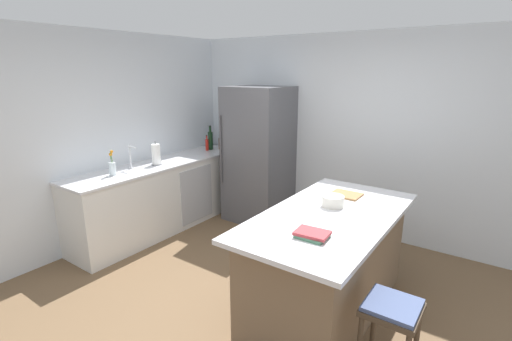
{
  "coord_description": "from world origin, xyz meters",
  "views": [
    {
      "loc": [
        1.7,
        -2.39,
        2.14
      ],
      "look_at": [
        -0.68,
        1.0,
        1.0
      ],
      "focal_mm": 25.78,
      "sensor_mm": 36.0,
      "label": 1
    }
  ],
  "objects_px": {
    "flower_vase": "(112,167)",
    "wine_bottle": "(210,140)",
    "refrigerator": "(259,155)",
    "syrup_bottle": "(221,143)",
    "mixing_bowl": "(333,201)",
    "cutting_board": "(346,195)",
    "sink_faucet": "(131,157)",
    "kitchen_island": "(328,262)",
    "bar_stool": "(391,318)",
    "gin_bottle": "(222,141)",
    "hot_sauce_bottle": "(207,144)",
    "paper_towel_roll": "(156,155)",
    "cookbook_stack": "(312,234)"
  },
  "relations": [
    {
      "from": "wine_bottle",
      "to": "paper_towel_roll",
      "type": "bearing_deg",
      "value": -86.28
    },
    {
      "from": "kitchen_island",
      "to": "flower_vase",
      "type": "xyz_separation_m",
      "value": [
        -2.6,
        -0.35,
        0.56
      ]
    },
    {
      "from": "gin_bottle",
      "to": "sink_faucet",
      "type": "bearing_deg",
      "value": -93.23
    },
    {
      "from": "syrup_bottle",
      "to": "mixing_bowl",
      "type": "relative_size",
      "value": 1.16
    },
    {
      "from": "refrigerator",
      "to": "hot_sauce_bottle",
      "type": "xyz_separation_m",
      "value": [
        -0.89,
        -0.11,
        0.07
      ]
    },
    {
      "from": "bar_stool",
      "to": "paper_towel_roll",
      "type": "relative_size",
      "value": 2.06
    },
    {
      "from": "hot_sauce_bottle",
      "to": "syrup_bottle",
      "type": "bearing_deg",
      "value": 62.1
    },
    {
      "from": "bar_stool",
      "to": "syrup_bottle",
      "type": "height_order",
      "value": "syrup_bottle"
    },
    {
      "from": "hot_sauce_bottle",
      "to": "mixing_bowl",
      "type": "bearing_deg",
      "value": -23.82
    },
    {
      "from": "wine_bottle",
      "to": "cutting_board",
      "type": "height_order",
      "value": "wine_bottle"
    },
    {
      "from": "gin_bottle",
      "to": "mixing_bowl",
      "type": "relative_size",
      "value": 1.45
    },
    {
      "from": "sink_faucet",
      "to": "hot_sauce_bottle",
      "type": "xyz_separation_m",
      "value": [
        0.03,
        1.36,
        -0.06
      ]
    },
    {
      "from": "gin_bottle",
      "to": "cutting_board",
      "type": "height_order",
      "value": "gin_bottle"
    },
    {
      "from": "kitchen_island",
      "to": "paper_towel_roll",
      "type": "xyz_separation_m",
      "value": [
        -2.58,
        0.28,
        0.59
      ]
    },
    {
      "from": "cookbook_stack",
      "to": "mixing_bowl",
      "type": "xyz_separation_m",
      "value": [
        -0.14,
        0.69,
        0.03
      ]
    },
    {
      "from": "sink_faucet",
      "to": "gin_bottle",
      "type": "height_order",
      "value": "sink_faucet"
    },
    {
      "from": "gin_bottle",
      "to": "mixing_bowl",
      "type": "height_order",
      "value": "gin_bottle"
    },
    {
      "from": "wine_bottle",
      "to": "sink_faucet",
      "type": "bearing_deg",
      "value": -90.66
    },
    {
      "from": "bar_stool",
      "to": "sink_faucet",
      "type": "relative_size",
      "value": 2.14
    },
    {
      "from": "bar_stool",
      "to": "paper_towel_roll",
      "type": "height_order",
      "value": "paper_towel_roll"
    },
    {
      "from": "wine_bottle",
      "to": "mixing_bowl",
      "type": "xyz_separation_m",
      "value": [
        2.59,
        -1.23,
        -0.1
      ]
    },
    {
      "from": "flower_vase",
      "to": "mixing_bowl",
      "type": "bearing_deg",
      "value": 11.89
    },
    {
      "from": "paper_towel_roll",
      "to": "cookbook_stack",
      "type": "height_order",
      "value": "paper_towel_roll"
    },
    {
      "from": "bar_stool",
      "to": "wine_bottle",
      "type": "distance_m",
      "value": 3.91
    },
    {
      "from": "cutting_board",
      "to": "sink_faucet",
      "type": "bearing_deg",
      "value": -167.53
    },
    {
      "from": "wine_bottle",
      "to": "mixing_bowl",
      "type": "relative_size",
      "value": 1.85
    },
    {
      "from": "wine_bottle",
      "to": "hot_sauce_bottle",
      "type": "relative_size",
      "value": 1.54
    },
    {
      "from": "hot_sauce_bottle",
      "to": "wine_bottle",
      "type": "bearing_deg",
      "value": 95.73
    },
    {
      "from": "paper_towel_roll",
      "to": "wine_bottle",
      "type": "xyz_separation_m",
      "value": [
        -0.07,
        1.13,
        0.02
      ]
    },
    {
      "from": "kitchen_island",
      "to": "cutting_board",
      "type": "height_order",
      "value": "cutting_board"
    },
    {
      "from": "bar_stool",
      "to": "cookbook_stack",
      "type": "xyz_separation_m",
      "value": [
        -0.62,
        0.02,
        0.44
      ]
    },
    {
      "from": "flower_vase",
      "to": "wine_bottle",
      "type": "bearing_deg",
      "value": 91.66
    },
    {
      "from": "flower_vase",
      "to": "wine_bottle",
      "type": "relative_size",
      "value": 0.83
    },
    {
      "from": "refrigerator",
      "to": "sink_faucet",
      "type": "bearing_deg",
      "value": -121.87
    },
    {
      "from": "wine_bottle",
      "to": "cookbook_stack",
      "type": "height_order",
      "value": "wine_bottle"
    },
    {
      "from": "hot_sauce_bottle",
      "to": "cookbook_stack",
      "type": "xyz_separation_m",
      "value": [
        2.72,
        -1.83,
        -0.07
      ]
    },
    {
      "from": "kitchen_island",
      "to": "mixing_bowl",
      "type": "xyz_separation_m",
      "value": [
        -0.06,
        0.18,
        0.51
      ]
    },
    {
      "from": "refrigerator",
      "to": "bar_stool",
      "type": "height_order",
      "value": "refrigerator"
    },
    {
      "from": "refrigerator",
      "to": "flower_vase",
      "type": "relative_size",
      "value": 6.28
    },
    {
      "from": "kitchen_island",
      "to": "bar_stool",
      "type": "bearing_deg",
      "value": -36.97
    },
    {
      "from": "wine_bottle",
      "to": "flower_vase",
      "type": "bearing_deg",
      "value": -88.34
    },
    {
      "from": "bar_stool",
      "to": "flower_vase",
      "type": "relative_size",
      "value": 2.1
    },
    {
      "from": "cookbook_stack",
      "to": "cutting_board",
      "type": "xyz_separation_m",
      "value": [
        -0.16,
        1.04,
        -0.01
      ]
    },
    {
      "from": "syrup_bottle",
      "to": "mixing_bowl",
      "type": "height_order",
      "value": "syrup_bottle"
    },
    {
      "from": "paper_towel_roll",
      "to": "refrigerator",
      "type": "bearing_deg",
      "value": 54.43
    },
    {
      "from": "paper_towel_roll",
      "to": "wine_bottle",
      "type": "relative_size",
      "value": 0.84
    },
    {
      "from": "paper_towel_roll",
      "to": "mixing_bowl",
      "type": "height_order",
      "value": "paper_towel_roll"
    },
    {
      "from": "refrigerator",
      "to": "gin_bottle",
      "type": "relative_size",
      "value": 6.61
    },
    {
      "from": "flower_vase",
      "to": "syrup_bottle",
      "type": "height_order",
      "value": "flower_vase"
    },
    {
      "from": "syrup_bottle",
      "to": "wine_bottle",
      "type": "height_order",
      "value": "wine_bottle"
    }
  ]
}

